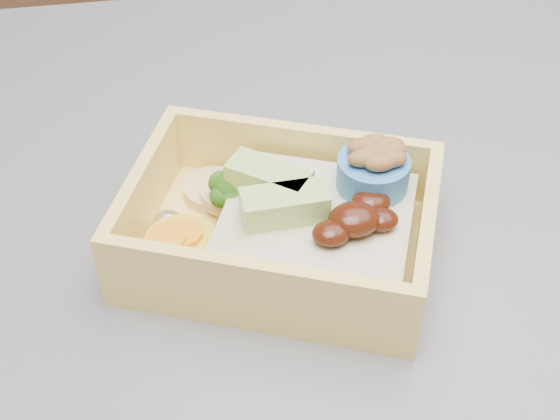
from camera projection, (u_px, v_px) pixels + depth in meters
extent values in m
cube|color=#FFD969|center=(280.00, 247.00, 0.48)|extent=(0.22, 0.19, 0.01)
cube|color=#FFD969|center=(301.00, 154.00, 0.51)|extent=(0.17, 0.08, 0.04)
cube|color=#FFD969|center=(255.00, 291.00, 0.42)|extent=(0.17, 0.08, 0.04)
cube|color=#FFD969|center=(425.00, 239.00, 0.45)|extent=(0.05, 0.11, 0.04)
cube|color=#FFD969|center=(144.00, 195.00, 0.48)|extent=(0.05, 0.11, 0.04)
cube|color=tan|center=(316.00, 231.00, 0.47)|extent=(0.14, 0.13, 0.03)
ellipsoid|color=#331107|center=(354.00, 219.00, 0.44)|extent=(0.04, 0.04, 0.02)
ellipsoid|color=#331107|center=(371.00, 202.00, 0.46)|extent=(0.03, 0.03, 0.01)
ellipsoid|color=#331107|center=(331.00, 233.00, 0.44)|extent=(0.03, 0.03, 0.01)
ellipsoid|color=#331107|center=(381.00, 220.00, 0.45)|extent=(0.03, 0.02, 0.01)
cube|color=#AED16D|center=(284.00, 205.00, 0.45)|extent=(0.05, 0.02, 0.02)
cube|color=#AED16D|center=(269.00, 180.00, 0.47)|extent=(0.05, 0.05, 0.02)
cylinder|color=#60914E|center=(231.00, 209.00, 0.49)|extent=(0.01, 0.01, 0.02)
sphere|color=#295D15|center=(229.00, 188.00, 0.48)|extent=(0.02, 0.02, 0.02)
sphere|color=#295D15|center=(244.00, 188.00, 0.48)|extent=(0.02, 0.02, 0.02)
sphere|color=#295D15|center=(221.00, 183.00, 0.49)|extent=(0.02, 0.02, 0.02)
sphere|color=#295D15|center=(231.00, 199.00, 0.48)|extent=(0.01, 0.01, 0.01)
sphere|color=#295D15|center=(221.00, 197.00, 0.48)|extent=(0.01, 0.01, 0.01)
sphere|color=#295D15|center=(234.00, 182.00, 0.49)|extent=(0.01, 0.01, 0.01)
cylinder|color=gold|center=(183.00, 251.00, 0.46)|extent=(0.04, 0.04, 0.02)
cylinder|color=orange|center=(183.00, 233.00, 0.46)|extent=(0.02, 0.02, 0.00)
cylinder|color=orange|center=(167.00, 237.00, 0.45)|extent=(0.02, 0.02, 0.00)
cylinder|color=tan|center=(214.00, 190.00, 0.51)|extent=(0.04, 0.04, 0.01)
cylinder|color=tan|center=(232.00, 193.00, 0.50)|extent=(0.04, 0.04, 0.01)
ellipsoid|color=silver|center=(264.00, 183.00, 0.51)|extent=(0.02, 0.02, 0.02)
ellipsoid|color=silver|center=(168.00, 225.00, 0.48)|extent=(0.02, 0.02, 0.02)
cylinder|color=#3A7AC8|center=(373.00, 173.00, 0.47)|extent=(0.04, 0.04, 0.02)
ellipsoid|color=brown|center=(375.00, 153.00, 0.46)|extent=(0.02, 0.02, 0.01)
ellipsoid|color=brown|center=(391.00, 151.00, 0.46)|extent=(0.02, 0.02, 0.01)
ellipsoid|color=brown|center=(363.00, 146.00, 0.47)|extent=(0.02, 0.02, 0.01)
ellipsoid|color=brown|center=(380.00, 163.00, 0.45)|extent=(0.02, 0.02, 0.01)
ellipsoid|color=brown|center=(363.00, 158.00, 0.46)|extent=(0.02, 0.02, 0.01)
ellipsoid|color=brown|center=(391.00, 159.00, 0.46)|extent=(0.02, 0.02, 0.01)
ellipsoid|color=brown|center=(374.00, 143.00, 0.47)|extent=(0.02, 0.02, 0.01)
ellipsoid|color=brown|center=(389.00, 146.00, 0.47)|extent=(0.02, 0.02, 0.01)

